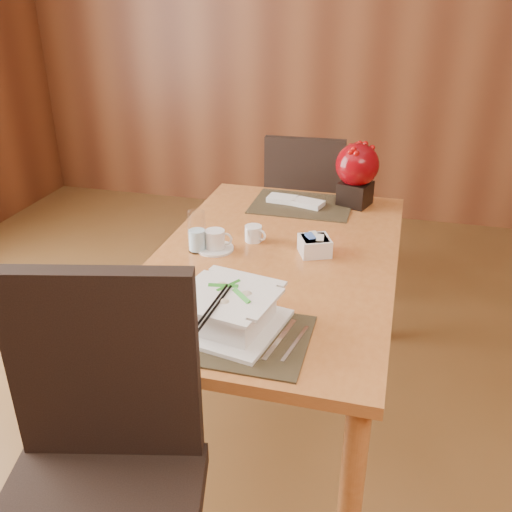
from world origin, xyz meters
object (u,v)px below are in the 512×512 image
(near_chair, at_px, (99,464))
(coffee_cup, at_px, (215,242))
(dining_table, at_px, (274,279))
(creamer_jug, at_px, (253,233))
(berry_decor, at_px, (357,171))
(soup_setting, at_px, (229,311))
(water_glass, at_px, (197,232))
(bread_plate, at_px, (121,312))
(far_chair, at_px, (305,206))
(sugar_caddy, at_px, (315,246))

(near_chair, bearing_deg, coffee_cup, 77.44)
(dining_table, relative_size, near_chair, 1.38)
(coffee_cup, height_order, creamer_jug, coffee_cup)
(creamer_jug, distance_m, berry_decor, 0.63)
(berry_decor, bearing_deg, soup_setting, -102.62)
(water_glass, height_order, near_chair, near_chair)
(coffee_cup, bearing_deg, bread_plate, -104.82)
(dining_table, distance_m, water_glass, 0.35)
(soup_setting, relative_size, water_glass, 2.18)
(water_glass, xyz_separation_m, berry_decor, (0.53, 0.65, 0.08))
(bread_plate, xyz_separation_m, far_chair, (0.29, 1.62, -0.22))
(sugar_caddy, bearing_deg, berry_decor, 80.72)
(bread_plate, distance_m, far_chair, 1.66)
(dining_table, height_order, berry_decor, berry_decor)
(soup_setting, distance_m, water_glass, 0.55)
(sugar_caddy, bearing_deg, near_chair, -109.06)
(creamer_jug, relative_size, berry_decor, 0.30)
(dining_table, distance_m, berry_decor, 0.71)
(coffee_cup, distance_m, berry_decor, 0.79)
(near_chair, bearing_deg, dining_table, 63.85)
(creamer_jug, bearing_deg, water_glass, -119.08)
(water_glass, distance_m, creamer_jug, 0.24)
(coffee_cup, bearing_deg, berry_decor, 53.18)
(soup_setting, distance_m, creamer_jug, 0.63)
(coffee_cup, relative_size, near_chair, 0.13)
(coffee_cup, distance_m, bread_plate, 0.53)
(soup_setting, height_order, coffee_cup, soup_setting)
(dining_table, bearing_deg, water_glass, -174.71)
(creamer_jug, bearing_deg, dining_table, -23.22)
(sugar_caddy, height_order, berry_decor, berry_decor)
(creamer_jug, distance_m, bread_plate, 0.68)
(soup_setting, bearing_deg, creamer_jug, 109.31)
(dining_table, distance_m, creamer_jug, 0.21)
(sugar_caddy, distance_m, far_chair, 1.09)
(dining_table, xyz_separation_m, creamer_jug, (-0.11, 0.12, 0.13))
(far_chair, bearing_deg, bread_plate, 77.23)
(creamer_jug, height_order, far_chair, far_chair)
(water_glass, bearing_deg, coffee_cup, 23.10)
(berry_decor, distance_m, bread_plate, 1.30)
(dining_table, bearing_deg, far_chair, 93.95)
(soup_setting, bearing_deg, water_glass, 130.75)
(dining_table, relative_size, creamer_jug, 17.14)
(sugar_caddy, height_order, near_chair, near_chair)
(berry_decor, height_order, far_chair, berry_decor)
(coffee_cup, height_order, bread_plate, coffee_cup)
(sugar_caddy, xyz_separation_m, bread_plate, (-0.51, -0.58, -0.03))
(dining_table, bearing_deg, sugar_caddy, 23.88)
(dining_table, distance_m, coffee_cup, 0.27)
(coffee_cup, height_order, water_glass, water_glass)
(dining_table, xyz_separation_m, berry_decor, (0.23, 0.62, 0.26))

